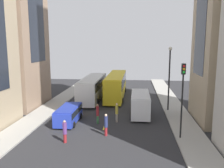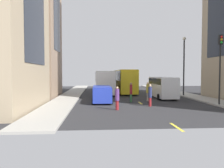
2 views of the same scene
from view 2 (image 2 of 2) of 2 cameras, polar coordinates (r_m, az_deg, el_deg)
ground_plane at (r=33.71m, az=3.70°, el=-2.53°), size 42.69×42.69×0.00m
sidewalk_west at (r=33.58m, az=-9.89°, el=-2.45°), size 2.78×44.00×0.15m
sidewalk_east at (r=35.64m, az=16.49°, el=-2.23°), size 2.78×44.00×0.15m
lane_stripe_0 at (r=13.41m, az=15.97°, el=-10.40°), size 0.16×2.00×0.01m
lane_stripe_1 at (r=23.40m, az=7.15°, el=-4.78°), size 0.16×2.00×0.01m
lane_stripe_2 at (r=33.71m, az=3.70°, el=-2.52°), size 0.16×2.00×0.01m
lane_stripe_3 at (r=44.11m, az=1.88°, el=-1.31°), size 0.16×2.00×0.01m
lane_stripe_4 at (r=54.54m, az=0.76°, el=-0.57°), size 0.16×2.00×0.01m
city_bus_white at (r=34.27m, az=-1.96°, el=0.92°), size 2.81×11.40×3.35m
streetcar_yellow at (r=36.83m, az=3.04°, el=1.22°), size 2.70×13.09×3.59m
delivery_van_white at (r=28.34m, az=12.64°, el=-0.48°), size 2.25×6.16×2.58m
car_blue_0 at (r=23.70m, az=-2.56°, el=-2.26°), size 2.05×4.73×1.69m
car_orange_1 at (r=43.71m, az=-2.72°, el=-0.07°), size 1.93×4.23×1.67m
pedestrian_crossing_near at (r=18.71m, az=1.31°, el=-3.45°), size 0.35×0.35×1.95m
pedestrian_waiting_curb at (r=23.96m, az=4.82°, el=-1.86°), size 0.29×0.29×2.09m
pedestrian_crossing_mid at (r=21.07m, az=9.58°, el=-2.66°), size 0.33×0.33×2.03m
pedestrian_walking_far at (r=24.97m, az=8.97°, el=-1.76°), size 0.31×0.31×2.08m
traffic_light_near_corner at (r=23.31m, az=25.63°, el=6.23°), size 0.32×0.44×6.44m
streetlamp_near at (r=31.44m, az=17.69°, el=5.79°), size 0.44×0.44×7.72m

